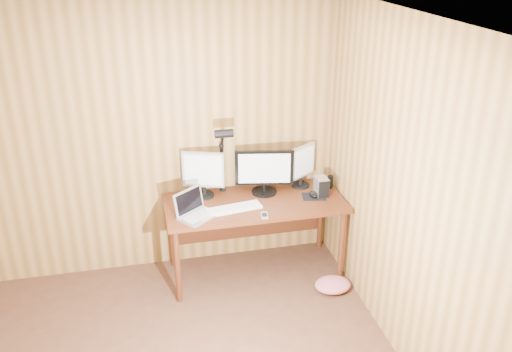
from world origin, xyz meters
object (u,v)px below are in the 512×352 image
object	(u,v)px
laptop	(194,210)
monitor_center	(264,171)
mouse	(314,194)
desk_lamp	(223,151)
monitor_left	(203,173)
hard_drive	(321,186)
desk	(253,210)
phone	(264,215)
monitor_right	(301,165)
speaker	(330,182)
keyboard	(234,208)

from	to	relation	value
laptop	monitor_center	bearing A→B (deg)	-14.04
mouse	desk_lamp	bearing A→B (deg)	170.81
monitor_left	hard_drive	world-z (taller)	monitor_left
desk	laptop	world-z (taller)	laptop
phone	laptop	bearing A→B (deg)	175.43
phone	hard_drive	bearing A→B (deg)	34.34
monitor_right	phone	bearing A→B (deg)	-166.13
monitor_right	laptop	size ratio (longest dim) A/B	1.02
speaker	desk_lamp	distance (m)	1.07
laptop	phone	size ratio (longest dim) A/B	3.33
monitor_center	keyboard	bearing A→B (deg)	-130.96
mouse	desk_lamp	size ratio (longest dim) A/B	0.17
hard_drive	desk_lamp	size ratio (longest dim) A/B	0.24
monitor_right	speaker	bearing A→B (deg)	-52.31
monitor_right	mouse	distance (m)	0.31
hard_drive	speaker	distance (m)	0.19
mouse	hard_drive	distance (m)	0.10
monitor_left	monitor_right	distance (m)	0.92
desk	monitor_right	xyz separation A→B (m)	(0.49, 0.14, 0.34)
monitor_center	monitor_left	xyz separation A→B (m)	(-0.55, 0.05, 0.01)
monitor_center	phone	bearing A→B (deg)	-92.38
monitor_center	monitor_left	bearing A→B (deg)	-174.71
keyboard	monitor_right	bearing A→B (deg)	15.85
desk_lamp	phone	bearing A→B (deg)	-54.78
mouse	desk_lamp	distance (m)	0.92
monitor_center	monitor_right	bearing A→B (deg)	20.59
keyboard	mouse	xyz separation A→B (m)	(0.75, 0.08, 0.01)
keyboard	hard_drive	bearing A→B (deg)	-1.78
phone	speaker	world-z (taller)	speaker
keyboard	desk_lamp	size ratio (longest dim) A/B	0.71
monitor_left	laptop	bearing A→B (deg)	-91.65
monitor_left	speaker	xyz separation A→B (m)	(1.18, -0.08, -0.17)
speaker	desk_lamp	bearing A→B (deg)	175.28
laptop	mouse	size ratio (longest dim) A/B	3.37
hard_drive	monitor_center	bearing A→B (deg)	162.13
keyboard	desk_lamp	bearing A→B (deg)	87.40
mouse	phone	distance (m)	0.59
monitor_left	keyboard	world-z (taller)	monitor_left
monitor_center	monitor_right	xyz separation A→B (m)	(0.37, 0.06, -0.00)
monitor_right	speaker	distance (m)	0.32
monitor_right	mouse	world-z (taller)	monitor_right
monitor_center	hard_drive	bearing A→B (deg)	-6.49
monitor_left	phone	world-z (taller)	monitor_left
monitor_center	monitor_left	size ratio (longest dim) A/B	1.24
desk_lamp	monitor_left	bearing A→B (deg)	-173.18
desk	mouse	xyz separation A→B (m)	(0.54, -0.10, 0.15)
monitor_right	desk_lamp	distance (m)	0.77
monitor_right	keyboard	bearing A→B (deg)	171.88
desk	speaker	distance (m)	0.78
mouse	laptop	bearing A→B (deg)	-166.57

